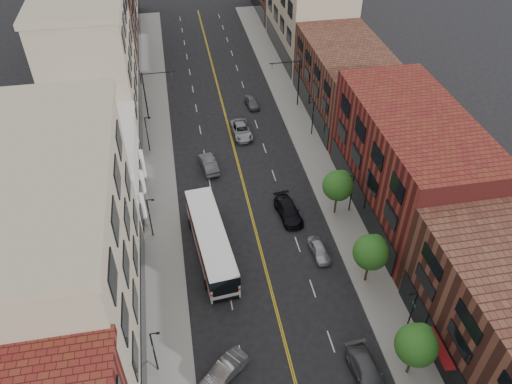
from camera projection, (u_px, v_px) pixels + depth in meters
sidewalk_left at (159, 173)px, 62.06m from camera, size 4.00×110.00×0.15m
sidewalk_right at (314, 156)px, 64.85m from camera, size 4.00×110.00×0.15m
bldg_l_tanoffice at (64, 263)px, 38.78m from camera, size 10.00×22.00×18.00m
bldg_l_white at (93, 174)px, 55.55m from camera, size 10.00×14.00×8.00m
bldg_l_far_a at (93, 65)px, 65.14m from camera, size 10.00×20.00×18.00m
bldg_l_far_b at (103, 20)px, 81.17m from camera, size 10.00×20.00×15.00m
bldg_r_mid at (408, 163)px, 53.73m from camera, size 10.00×22.00×12.00m
bldg_r_far_a at (346, 81)px, 70.18m from camera, size 10.00×20.00×10.00m
bldg_r_far_b at (308, 13)px, 84.71m from camera, size 10.00×22.00×14.00m
tree_r_1 at (417, 343)px, 38.86m from camera, size 3.40×3.40×5.59m
tree_r_2 at (372, 251)px, 46.39m from camera, size 3.40×3.40×5.59m
tree_r_3 at (339, 184)px, 53.92m from camera, size 3.40×3.40×5.59m
lamp_l_1 at (154, 350)px, 39.74m from camera, size 0.81×0.55×5.05m
lamp_l_2 at (150, 216)px, 51.79m from camera, size 0.81×0.55×5.05m
lamp_l_3 at (147, 132)px, 63.83m from camera, size 0.81×0.55×5.05m
lamp_r_1 at (412, 309)px, 42.78m from camera, size 0.81×0.55×5.05m
lamp_r_2 at (351, 191)px, 54.83m from camera, size 0.81×0.55×5.05m
lamp_r_3 at (313, 116)px, 66.88m from camera, size 0.81×0.55×5.05m
signal_mast_left at (150, 90)px, 68.88m from camera, size 4.49×0.18×7.20m
signal_mast_right at (294, 78)px, 71.73m from camera, size 4.49×0.18×7.20m
city_bus at (211, 240)px, 50.54m from camera, size 4.12×13.45×3.41m
car_angle_b at (224, 371)px, 40.75m from camera, size 4.52×4.11×1.50m
car_parked_mid at (367, 372)px, 40.62m from camera, size 2.57×5.50×1.55m
car_parked_far at (319, 250)px, 51.21m from camera, size 1.82×3.94×1.31m
car_lane_behind at (209, 164)px, 62.35m from camera, size 2.30×4.95×1.57m
car_lane_a at (288, 211)px, 55.65m from camera, size 2.76×5.53×1.54m
car_lane_b at (241, 130)px, 68.29m from camera, size 2.80×5.57×1.51m
car_lane_c at (252, 102)px, 74.30m from camera, size 1.96×4.05×1.33m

